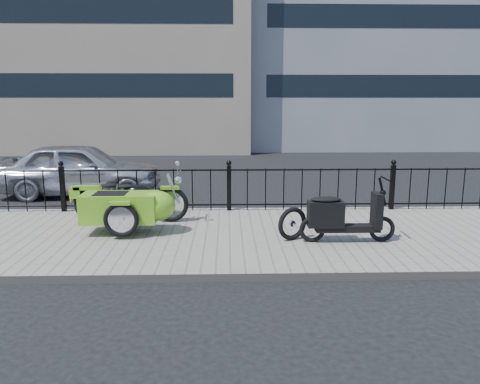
{
  "coord_description": "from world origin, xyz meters",
  "views": [
    {
      "loc": [
        -0.04,
        -8.44,
        2.48
      ],
      "look_at": [
        0.19,
        -0.1,
        0.8
      ],
      "focal_mm": 35.0,
      "sensor_mm": 36.0,
      "label": 1
    }
  ],
  "objects_px": {
    "motorcycle_sidecar": "(132,205)",
    "spare_tire": "(292,224)",
    "sedan_car": "(80,169)",
    "scooter": "(341,217)"
  },
  "relations": [
    {
      "from": "scooter",
      "to": "spare_tire",
      "type": "bearing_deg",
      "value": 171.36
    },
    {
      "from": "motorcycle_sidecar",
      "to": "sedan_car",
      "type": "height_order",
      "value": "sedan_car"
    },
    {
      "from": "motorcycle_sidecar",
      "to": "sedan_car",
      "type": "relative_size",
      "value": 0.56
    },
    {
      "from": "motorcycle_sidecar",
      "to": "sedan_car",
      "type": "distance_m",
      "value": 4.28
    },
    {
      "from": "scooter",
      "to": "spare_tire",
      "type": "xyz_separation_m",
      "value": [
        -0.79,
        0.12,
        -0.14
      ]
    },
    {
      "from": "motorcycle_sidecar",
      "to": "spare_tire",
      "type": "bearing_deg",
      "value": -12.71
    },
    {
      "from": "motorcycle_sidecar",
      "to": "spare_tire",
      "type": "relative_size",
      "value": 4.01
    },
    {
      "from": "motorcycle_sidecar",
      "to": "sedan_car",
      "type": "xyz_separation_m",
      "value": [
        -2.05,
        3.75,
        0.1
      ]
    },
    {
      "from": "sedan_car",
      "to": "motorcycle_sidecar",
      "type": "bearing_deg",
      "value": -152.94
    },
    {
      "from": "sedan_car",
      "to": "scooter",
      "type": "bearing_deg",
      "value": -130.14
    }
  ]
}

